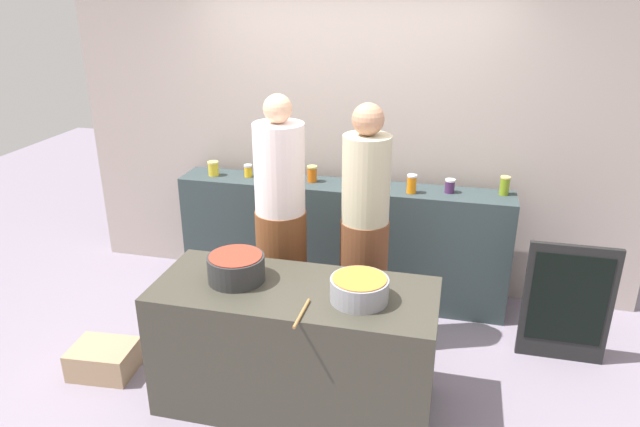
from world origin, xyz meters
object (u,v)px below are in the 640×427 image
(preserve_jar_1, at_px, (248,171))
(preserve_jar_2, at_px, (291,175))
(preserve_jar_4, at_px, (362,176))
(cooking_pot_left, at_px, (236,268))
(cooking_pot_center, at_px, (359,289))
(wooden_spoon, at_px, (302,313))
(cook_with_tongs, at_px, (281,235))
(preserve_jar_3, at_px, (312,174))
(preserve_jar_5, at_px, (412,184))
(bread_crate, at_px, (104,359))
(preserve_jar_6, at_px, (450,186))
(chalkboard_sign, at_px, (567,303))
(cook_in_cap, at_px, (364,242))
(preserve_jar_7, at_px, (505,186))
(preserve_jar_0, at_px, (213,168))

(preserve_jar_1, distance_m, preserve_jar_2, 0.38)
(preserve_jar_4, relative_size, cooking_pot_left, 0.40)
(preserve_jar_1, bearing_deg, cooking_pot_center, -50.65)
(wooden_spoon, relative_size, cook_with_tongs, 0.16)
(preserve_jar_1, distance_m, cooking_pot_left, 1.47)
(preserve_jar_3, xyz_separation_m, preserve_jar_5, (0.81, -0.08, 0.01))
(cook_with_tongs, bearing_deg, preserve_jar_4, 59.73)
(bread_crate, bearing_deg, preserve_jar_6, 33.11)
(cooking_pot_left, distance_m, chalkboard_sign, 2.29)
(preserve_jar_3, distance_m, cook_in_cap, 0.90)
(preserve_jar_7, bearing_deg, preserve_jar_6, -172.85)
(preserve_jar_4, height_order, preserve_jar_5, preserve_jar_5)
(preserve_jar_3, xyz_separation_m, preserve_jar_4, (0.41, 0.04, 0.00))
(preserve_jar_4, height_order, cooking_pot_left, preserve_jar_4)
(preserve_jar_4, distance_m, preserve_jar_5, 0.42)
(preserve_jar_0, distance_m, cooking_pot_left, 1.55)
(cook_in_cap, relative_size, bread_crate, 4.28)
(preserve_jar_6, bearing_deg, preserve_jar_0, -179.06)
(cook_with_tongs, bearing_deg, wooden_spoon, -66.65)
(bread_crate, bearing_deg, preserve_jar_0, 79.07)
(preserve_jar_0, height_order, preserve_jar_4, preserve_jar_4)
(wooden_spoon, height_order, cook_with_tongs, cook_with_tongs)
(preserve_jar_5, distance_m, cook_with_tongs, 1.09)
(cooking_pot_center, bearing_deg, cook_in_cap, 97.42)
(preserve_jar_0, height_order, preserve_jar_6, preserve_jar_0)
(cooking_pot_left, xyz_separation_m, wooden_spoon, (0.49, -0.29, -0.07))
(preserve_jar_0, xyz_separation_m, cook_with_tongs, (0.80, -0.69, -0.23))
(cook_in_cap, xyz_separation_m, chalkboard_sign, (1.41, 0.13, -0.38))
(preserve_jar_2, height_order, bread_crate, preserve_jar_2)
(bread_crate, bearing_deg, preserve_jar_5, 35.31)
(wooden_spoon, bearing_deg, preserve_jar_6, 66.87)
(preserve_jar_3, relative_size, cook_in_cap, 0.07)
(chalkboard_sign, bearing_deg, preserve_jar_5, 158.46)
(cooking_pot_left, bearing_deg, preserve_jar_6, 49.02)
(preserve_jar_0, bearing_deg, preserve_jar_4, 3.58)
(preserve_jar_2, distance_m, wooden_spoon, 1.77)
(preserve_jar_0, relative_size, bread_crate, 0.29)
(preserve_jar_1, bearing_deg, chalkboard_sign, -12.10)
(cooking_pot_center, bearing_deg, preserve_jar_5, 83.49)
(preserve_jar_2, distance_m, preserve_jar_6, 1.27)
(wooden_spoon, height_order, chalkboard_sign, chalkboard_sign)
(cook_with_tongs, height_order, bread_crate, cook_with_tongs)
(preserve_jar_5, distance_m, preserve_jar_7, 0.70)
(preserve_jar_5, relative_size, bread_crate, 0.35)
(preserve_jar_4, relative_size, cooking_pot_center, 0.41)
(preserve_jar_3, distance_m, preserve_jar_7, 1.50)
(preserve_jar_5, relative_size, preserve_jar_6, 1.36)
(preserve_jar_6, relative_size, cooking_pot_center, 0.32)
(preserve_jar_5, xyz_separation_m, cooking_pot_left, (-0.93, -1.32, -0.17))
(preserve_jar_5, height_order, chalkboard_sign, preserve_jar_5)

